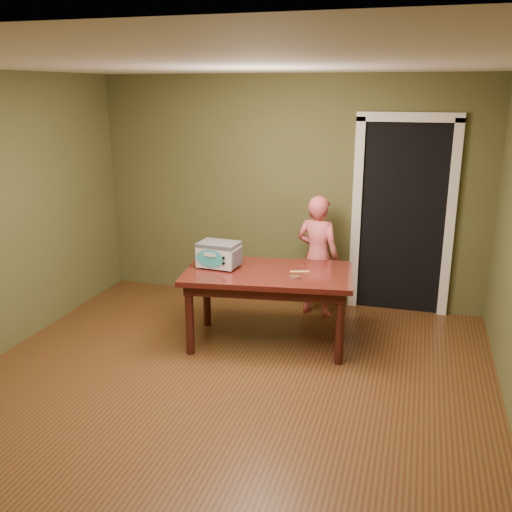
% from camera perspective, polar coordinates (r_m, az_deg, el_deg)
% --- Properties ---
extents(floor, '(5.00, 5.00, 0.00)m').
position_cam_1_polar(floor, '(4.78, -4.11, -14.27)').
color(floor, brown).
rests_on(floor, ground).
extents(room_shell, '(4.52, 5.02, 2.61)m').
position_cam_1_polar(room_shell, '(4.18, -4.59, 6.32)').
color(room_shell, brown).
rests_on(room_shell, ground).
extents(doorway, '(1.10, 0.66, 2.25)m').
position_cam_1_polar(doorway, '(6.77, 14.53, 4.12)').
color(doorway, black).
rests_on(doorway, ground).
extents(dining_table, '(1.71, 1.11, 0.75)m').
position_cam_1_polar(dining_table, '(5.51, 1.24, -2.50)').
color(dining_table, '#3C110D').
rests_on(dining_table, floor).
extents(toy_oven, '(0.43, 0.31, 0.25)m').
position_cam_1_polar(toy_oven, '(5.57, -3.74, 0.22)').
color(toy_oven, '#4C4F54').
rests_on(toy_oven, dining_table).
extents(baking_pan, '(0.10, 0.10, 0.02)m').
position_cam_1_polar(baking_pan, '(5.28, 3.89, -2.12)').
color(baking_pan, silver).
rests_on(baking_pan, dining_table).
extents(spatula, '(0.18, 0.07, 0.01)m').
position_cam_1_polar(spatula, '(5.47, 4.40, -1.55)').
color(spatula, '#F2D569').
rests_on(spatula, dining_table).
extents(child, '(0.56, 0.44, 1.35)m').
position_cam_1_polar(child, '(6.27, 6.17, -0.01)').
color(child, '#DB5A5F').
rests_on(child, floor).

